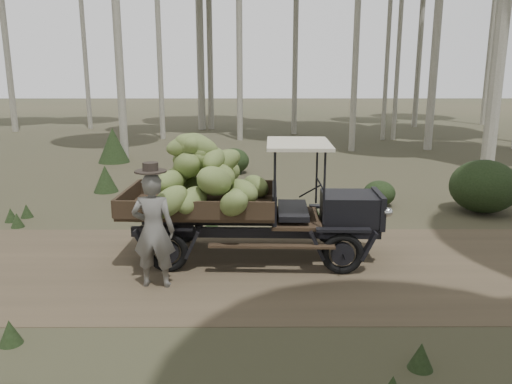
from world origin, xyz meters
TOP-DOWN VIEW (x-y plane):
  - ground at (0.00, 0.00)m, footprint 120.00×120.00m
  - dirt_track at (0.00, 0.00)m, footprint 70.00×4.00m
  - banana_truck at (1.01, 0.42)m, footprint 4.42×2.26m
  - farmer at (0.05, -0.74)m, footprint 0.64×0.48m
  - undergrowth at (1.79, -0.33)m, footprint 23.89×22.40m

SIDE VIEW (x-z plane):
  - ground at x=0.00m, z-range 0.00..0.00m
  - dirt_track at x=0.00m, z-range 0.00..0.01m
  - undergrowth at x=1.79m, z-range -0.15..1.24m
  - farmer at x=0.05m, z-range -0.05..1.81m
  - banana_truck at x=1.01m, z-range 0.20..2.41m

